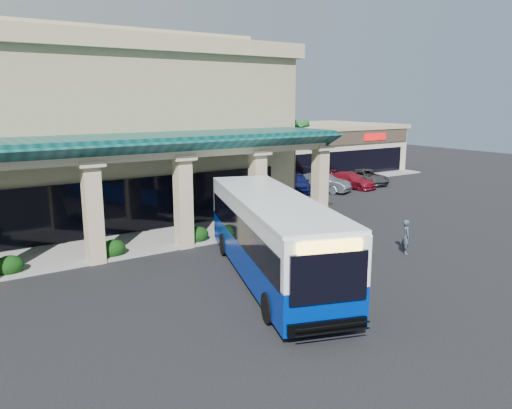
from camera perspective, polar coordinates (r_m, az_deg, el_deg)
ground at (r=23.17m, az=4.26°, el=-6.80°), size 110.00×110.00×0.00m
main_building at (r=33.80m, az=-24.34°, el=7.90°), size 30.80×14.80×11.35m
arcade at (r=25.14m, az=-20.29°, el=0.69°), size 30.00×6.20×5.70m
strip_mall at (r=52.19m, az=3.82°, el=6.39°), size 22.50×12.50×4.90m
palm_0 at (r=36.09m, az=4.34°, el=5.30°), size 2.40×2.40×6.60m
palm_1 at (r=39.11m, az=2.79°, el=5.24°), size 2.40×2.40×5.80m
broadleaf_tree at (r=42.24m, az=-3.45°, el=5.05°), size 2.60×2.60×4.81m
transit_bus at (r=20.80m, az=1.86°, el=-3.90°), size 6.83×12.83×3.51m
pedestrian at (r=25.53m, az=16.80°, el=-3.53°), size 0.69×0.74×1.69m
car_silver at (r=41.14m, az=4.58°, el=2.58°), size 3.51×5.01×1.58m
car_white at (r=41.32m, az=7.54°, el=2.53°), size 3.39×4.95×1.54m
car_red at (r=43.51m, az=10.69°, el=2.76°), size 2.94×4.95×1.34m
car_gray at (r=45.88m, az=12.58°, el=3.11°), size 3.01×5.01×1.30m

